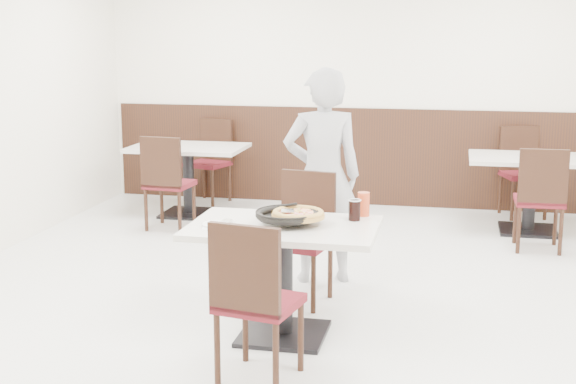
% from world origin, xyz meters
% --- Properties ---
extents(floor, '(7.00, 7.00, 0.00)m').
position_xyz_m(floor, '(0.00, 0.00, 0.00)').
color(floor, silver).
rests_on(floor, ground).
extents(wall_back, '(6.00, 0.04, 2.80)m').
position_xyz_m(wall_back, '(0.00, 3.50, 1.40)').
color(wall_back, white).
rests_on(wall_back, floor).
extents(wall_front, '(6.00, 0.04, 2.80)m').
position_xyz_m(wall_front, '(0.00, -3.50, 1.40)').
color(wall_front, white).
rests_on(wall_front, floor).
extents(wainscot_back, '(5.90, 0.03, 1.10)m').
position_xyz_m(wainscot_back, '(0.00, 3.48, 0.55)').
color(wainscot_back, black).
rests_on(wainscot_back, floor).
extents(main_table, '(1.24, 0.86, 0.75)m').
position_xyz_m(main_table, '(-0.06, -0.64, 0.38)').
color(main_table, beige).
rests_on(main_table, floor).
extents(chair_near, '(0.49, 0.49, 0.95)m').
position_xyz_m(chair_near, '(-0.06, -1.29, 0.47)').
color(chair_near, black).
rests_on(chair_near, floor).
extents(chair_far, '(0.49, 0.49, 0.95)m').
position_xyz_m(chair_far, '(-0.10, 0.04, 0.47)').
color(chair_far, black).
rests_on(chair_far, floor).
extents(trivet, '(0.13, 0.13, 0.04)m').
position_xyz_m(trivet, '(0.01, -0.60, 0.77)').
color(trivet, black).
rests_on(trivet, main_table).
extents(pizza_pan, '(0.39, 0.39, 0.01)m').
position_xyz_m(pizza_pan, '(-0.04, -0.62, 0.79)').
color(pizza_pan, black).
rests_on(pizza_pan, trivet).
extents(pizza, '(0.36, 0.36, 0.02)m').
position_xyz_m(pizza, '(0.03, -0.62, 0.81)').
color(pizza, tan).
rests_on(pizza, pizza_pan).
extents(pizza_server, '(0.10, 0.12, 0.00)m').
position_xyz_m(pizza_server, '(-0.04, -0.63, 0.84)').
color(pizza_server, silver).
rests_on(pizza_server, pizza).
extents(napkin, '(0.19, 0.19, 0.00)m').
position_xyz_m(napkin, '(-0.47, -0.79, 0.75)').
color(napkin, white).
rests_on(napkin, main_table).
extents(side_plate, '(0.18, 0.18, 0.01)m').
position_xyz_m(side_plate, '(-0.48, -0.75, 0.76)').
color(side_plate, white).
rests_on(side_plate, napkin).
extents(fork, '(0.04, 0.16, 0.00)m').
position_xyz_m(fork, '(-0.41, -0.74, 0.77)').
color(fork, silver).
rests_on(fork, side_plate).
extents(cola_glass, '(0.08, 0.08, 0.13)m').
position_xyz_m(cola_glass, '(0.36, -0.42, 0.81)').
color(cola_glass, black).
rests_on(cola_glass, main_table).
extents(red_cup, '(0.08, 0.08, 0.16)m').
position_xyz_m(red_cup, '(0.41, -0.28, 0.83)').
color(red_cup, '#B43B1B').
rests_on(red_cup, main_table).
extents(diner_person, '(0.71, 0.58, 1.69)m').
position_xyz_m(diner_person, '(-0.02, 0.59, 0.85)').
color(diner_person, '#BABABF').
rests_on(diner_person, floor).
extents(bg_table_left, '(1.21, 0.81, 0.75)m').
position_xyz_m(bg_table_left, '(-1.81, 2.56, 0.38)').
color(bg_table_left, beige).
rests_on(bg_table_left, floor).
extents(bg_chair_left_near, '(0.45, 0.45, 0.95)m').
position_xyz_m(bg_chair_left_near, '(-1.79, 1.95, 0.47)').
color(bg_chair_left_near, black).
rests_on(bg_chair_left_near, floor).
extents(bg_chair_left_far, '(0.52, 0.52, 0.95)m').
position_xyz_m(bg_chair_left_far, '(-1.80, 3.21, 0.47)').
color(bg_chair_left_far, black).
rests_on(bg_chair_left_far, floor).
extents(bg_table_right, '(1.28, 0.92, 0.75)m').
position_xyz_m(bg_table_right, '(1.72, 2.56, 0.38)').
color(bg_table_right, beige).
rests_on(bg_table_right, floor).
extents(bg_chair_right_near, '(0.43, 0.43, 0.95)m').
position_xyz_m(bg_chair_right_near, '(1.75, 1.90, 0.47)').
color(bg_chair_right_near, black).
rests_on(bg_chair_right_near, floor).
extents(bg_chair_right_far, '(0.53, 0.53, 0.95)m').
position_xyz_m(bg_chair_right_far, '(1.71, 3.22, 0.47)').
color(bg_chair_right_far, black).
rests_on(bg_chair_right_far, floor).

